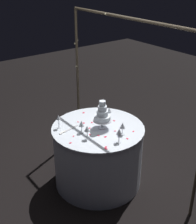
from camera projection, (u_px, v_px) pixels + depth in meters
ground_plane at (98, 180)px, 4.00m from camera, size 12.00×12.00×0.00m
decorative_arch at (129, 74)px, 3.65m from camera, size 2.28×0.06×2.03m
main_table at (98, 155)px, 3.82m from camera, size 1.12×1.12×0.80m
tiered_cake at (102, 115)px, 3.56m from camera, size 0.22×0.22×0.35m
wine_glass_0 at (87, 129)px, 3.36m from camera, size 0.06×0.06×0.16m
wine_glass_1 at (119, 132)px, 3.30m from camera, size 0.06×0.06×0.17m
wine_glass_2 at (81, 124)px, 3.49m from camera, size 0.06×0.06×0.15m
wine_glass_3 at (58, 118)px, 3.58m from camera, size 0.06×0.06×0.17m
wine_glass_4 at (122, 126)px, 3.45m from camera, size 0.06×0.06×0.16m
wine_glass_5 at (101, 110)px, 3.80m from camera, size 0.06×0.06×0.17m
wine_glass_6 at (109, 111)px, 3.78m from camera, size 0.06×0.06×0.17m
cake_knife at (68, 130)px, 3.58m from camera, size 0.08×0.29×0.01m
rose_petal_0 at (127, 139)px, 3.41m from camera, size 0.04×0.04×0.00m
rose_petal_1 at (115, 131)px, 3.56m from camera, size 0.03×0.04×0.00m
rose_petal_2 at (106, 149)px, 3.22m from camera, size 0.04×0.04×0.00m
rose_petal_3 at (73, 136)px, 3.46m from camera, size 0.03×0.03×0.00m
rose_petal_4 at (84, 113)px, 4.00m from camera, size 0.05×0.05×0.00m
rose_petal_5 at (133, 131)px, 3.55m from camera, size 0.03×0.04×0.00m
rose_petal_6 at (94, 121)px, 3.78m from camera, size 0.04×0.04×0.00m
rose_petal_7 at (92, 122)px, 3.75m from camera, size 0.04×0.03×0.00m
rose_petal_8 at (96, 114)px, 3.96m from camera, size 0.03×0.03×0.00m
rose_petal_9 at (84, 123)px, 3.74m from camera, size 0.05×0.04×0.00m
rose_petal_10 at (78, 122)px, 3.77m from camera, size 0.03×0.03×0.00m
rose_petal_11 at (90, 128)px, 3.63m from camera, size 0.03×0.04×0.00m
rose_petal_12 at (90, 134)px, 3.49m from camera, size 0.03×0.02×0.00m
rose_petal_13 at (106, 121)px, 3.79m from camera, size 0.04×0.03×0.00m
rose_petal_14 at (70, 143)px, 3.33m from camera, size 0.03×0.03×0.00m
rose_petal_15 at (105, 137)px, 3.44m from camera, size 0.03×0.04×0.00m
rose_petal_16 at (114, 121)px, 3.80m from camera, size 0.04×0.03×0.00m
rose_petal_17 at (86, 130)px, 3.58m from camera, size 0.04×0.04×0.00m
rose_petal_18 at (98, 135)px, 3.47m from camera, size 0.04×0.04×0.00m
rose_petal_19 at (106, 147)px, 3.25m from camera, size 0.04×0.05×0.00m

